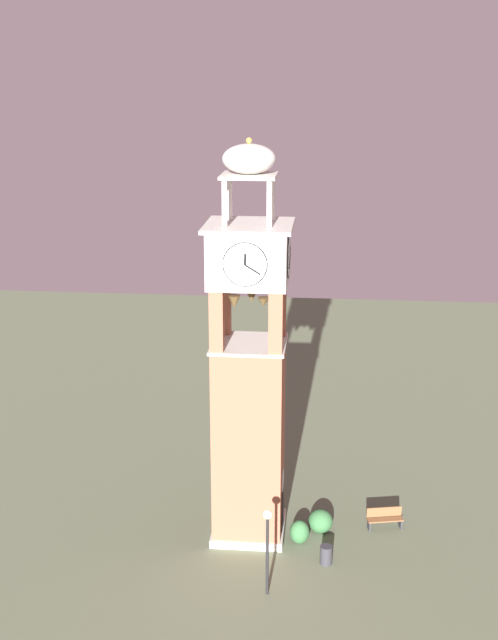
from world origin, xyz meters
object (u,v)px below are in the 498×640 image
(lamp_post, at_px, (267,536))
(trash_bin, at_px, (326,555))
(park_bench, at_px, (385,518))
(clock_tower, at_px, (249,385))

(lamp_post, height_order, trash_bin, lamp_post)
(park_bench, height_order, lamp_post, lamp_post)
(clock_tower, height_order, park_bench, clock_tower)
(lamp_post, bearing_deg, trash_bin, -43.90)
(trash_bin, bearing_deg, park_bench, -39.65)
(lamp_post, xyz_separation_m, trash_bin, (2.37, -2.28, -2.16))
(park_bench, bearing_deg, clock_tower, 98.52)
(clock_tower, relative_size, lamp_post, 4.70)
(park_bench, bearing_deg, lamp_post, 138.44)
(clock_tower, xyz_separation_m, lamp_post, (-4.58, -1.15, -4.42))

